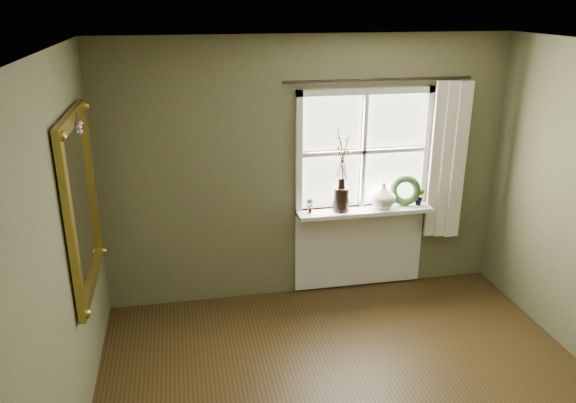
% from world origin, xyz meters
% --- Properties ---
extents(ceiling, '(4.50, 4.50, 0.00)m').
position_xyz_m(ceiling, '(0.00, 0.00, 2.60)').
color(ceiling, silver).
rests_on(ceiling, ground).
extents(wall_back, '(4.00, 0.10, 2.60)m').
position_xyz_m(wall_back, '(0.00, 2.30, 1.30)').
color(wall_back, '#616240').
rests_on(wall_back, ground).
extents(wall_left, '(0.10, 4.50, 2.60)m').
position_xyz_m(wall_left, '(-2.05, 0.00, 1.30)').
color(wall_left, '#616240').
rests_on(wall_left, ground).
extents(window_frame, '(1.36, 0.06, 1.24)m').
position_xyz_m(window_frame, '(0.55, 2.23, 1.48)').
color(window_frame, silver).
rests_on(window_frame, wall_back).
extents(window_sill, '(1.36, 0.26, 0.04)m').
position_xyz_m(window_sill, '(0.55, 2.12, 0.90)').
color(window_sill, silver).
rests_on(window_sill, wall_back).
extents(window_apron, '(1.36, 0.04, 0.88)m').
position_xyz_m(window_apron, '(0.55, 2.23, 0.46)').
color(window_apron, silver).
rests_on(window_apron, ground).
extents(dark_jug, '(0.17, 0.17, 0.24)m').
position_xyz_m(dark_jug, '(0.30, 2.12, 1.04)').
color(dark_jug, black).
rests_on(dark_jug, window_sill).
extents(cream_vase, '(0.32, 0.32, 0.26)m').
position_xyz_m(cream_vase, '(0.74, 2.12, 1.05)').
color(cream_vase, silver).
rests_on(cream_vase, window_sill).
extents(wreath, '(0.34, 0.22, 0.32)m').
position_xyz_m(wreath, '(0.99, 2.16, 1.04)').
color(wreath, '#28441E').
rests_on(wreath, window_sill).
extents(potted_plant_left, '(0.09, 0.08, 0.15)m').
position_xyz_m(potted_plant_left, '(-0.01, 2.12, 0.99)').
color(potted_plant_left, '#28441E').
rests_on(potted_plant_left, window_sill).
extents(potted_plant_right, '(0.12, 0.11, 0.18)m').
position_xyz_m(potted_plant_right, '(1.13, 2.12, 1.01)').
color(potted_plant_right, '#28441E').
rests_on(potted_plant_right, window_sill).
extents(curtain, '(0.36, 0.12, 1.59)m').
position_xyz_m(curtain, '(1.39, 2.13, 1.37)').
color(curtain, silver).
rests_on(curtain, wall_back).
extents(curtain_rod, '(1.84, 0.03, 0.03)m').
position_xyz_m(curtain_rod, '(0.65, 2.17, 2.18)').
color(curtain_rod, black).
rests_on(curtain_rod, wall_back).
extents(gilt_mirror, '(0.10, 1.16, 1.38)m').
position_xyz_m(gilt_mirror, '(-1.96, 1.31, 1.45)').
color(gilt_mirror, white).
rests_on(gilt_mirror, wall_left).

